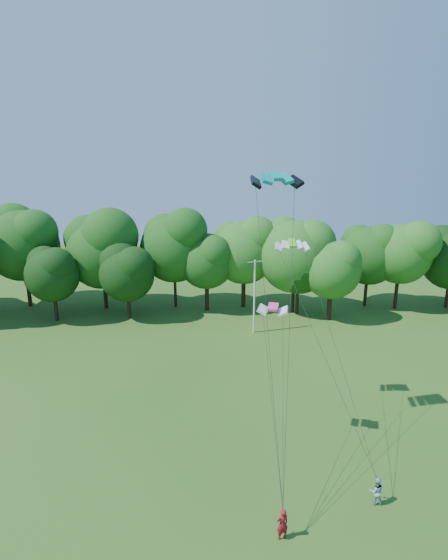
{
  "coord_description": "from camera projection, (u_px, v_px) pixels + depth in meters",
  "views": [
    {
      "loc": [
        -1.52,
        -14.57,
        18.75
      ],
      "look_at": [
        -1.32,
        13.0,
        10.86
      ],
      "focal_mm": 28.0,
      "sensor_mm": 36.0,
      "label": 1
    }
  ],
  "objects": [
    {
      "name": "utility_pole",
      "position": [
        254.0,
        296.0,
        46.84
      ],
      "size": [
        1.56,
        0.65,
        8.19
      ],
      "rotation": [
        0.0,
        0.0,
        0.36
      ],
      "color": "silver",
      "rests_on": "ground"
    },
    {
      "name": "kite_pink",
      "position": [
        273.0,
        307.0,
        27.07
      ],
      "size": [
        2.07,
        1.36,
        0.3
      ],
      "rotation": [
        0.0,
        0.0,
        -0.25
      ],
      "color": "#F0428C",
      "rests_on": "ground"
    },
    {
      "name": "kite_flyer_left",
      "position": [
        282.0,
        524.0,
        21.97
      ],
      "size": [
        0.74,
        0.61,
        1.75
      ],
      "primitive_type": "imported",
      "rotation": [
        0.0,
        0.0,
        3.48
      ],
      "color": "maroon",
      "rests_on": "ground"
    },
    {
      "name": "kite_teal",
      "position": [
        276.0,
        176.0,
        26.34
      ],
      "size": [
        3.29,
        1.93,
        0.61
      ],
      "rotation": [
        0.0,
        0.0,
        0.18
      ],
      "color": "#048F85",
      "rests_on": "ground"
    },
    {
      "name": "tree_back_center",
      "position": [
        300.0,
        255.0,
        51.69
      ],
      "size": [
        8.14,
        8.14,
        11.85
      ],
      "color": "black",
      "rests_on": "ground"
    },
    {
      "name": "kite_flyer_right",
      "position": [
        376.0,
        491.0,
        24.21
      ],
      "size": [
        0.81,
        0.63,
        1.65
      ],
      "primitive_type": "imported",
      "rotation": [
        0.0,
        0.0,
        3.14
      ],
      "color": "#8FB0C7",
      "rests_on": "ground"
    },
    {
      "name": "kite_green",
      "position": [
        292.0,
        243.0,
        30.45
      ],
      "size": [
        2.33,
        1.06,
        0.5
      ],
      "rotation": [
        0.0,
        0.0,
        0.01
      ],
      "color": "#49E021",
      "rests_on": "ground"
    }
  ]
}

